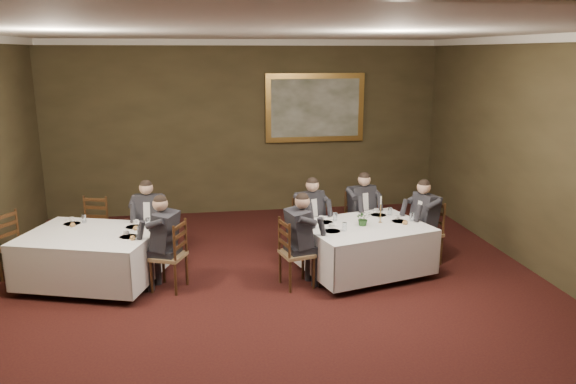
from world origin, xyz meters
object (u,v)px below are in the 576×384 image
object	(u,v)px
chair_main_backleft	(309,242)
painting	(315,108)
diner_main_backright	(360,221)
chair_sec_endright	(170,270)
chair_sec_backright	(151,245)
chair_sec_endleft	(19,260)
candlestick	(380,212)
diner_main_endleft	(297,252)
chair_main_endright	(425,245)
diner_main_backleft	(309,228)
table_second	(92,254)
chair_sec_backleft	(93,242)
centerpiece	(363,218)
chair_main_endleft	(296,267)
diner_sec_endright	(168,254)
chair_main_backright	(360,234)
diner_sec_backright	(150,232)
table_main	(364,245)
diner_main_endright	(425,232)

from	to	relation	value
chair_main_backleft	painting	xyz separation A→B (m)	(0.70, 2.92, 1.86)
diner_main_backright	chair_sec_endright	xyz separation A→B (m)	(-3.09, -1.10, -0.23)
diner_main_backright	chair_sec_backright	xyz separation A→B (m)	(-3.43, -0.00, -0.23)
chair_sec_endleft	candlestick	size ratio (longest dim) A/B	2.38
diner_main_endleft	chair_main_endright	world-z (taller)	diner_main_endleft
diner_main_backleft	chair_main_endright	bearing A→B (deg)	143.81
table_second	chair_sec_backleft	bearing A→B (deg)	99.37
chair_main_backleft	diner_main_backright	xyz separation A→B (m)	(0.93, 0.23, 0.23)
table_second	painting	size ratio (longest dim) A/B	1.06
diner_main_backright	centerpiece	bearing A→B (deg)	62.62
centerpiece	chair_main_endleft	bearing A→B (deg)	-165.35
diner_sec_endright	painting	xyz separation A→B (m)	(2.87, 3.78, 1.63)
chair_main_backright	diner_main_backright	bearing A→B (deg)	90.00
diner_sec_backright	centerpiece	xyz separation A→B (m)	(3.17, -0.99, 0.37)
table_main	painting	size ratio (longest dim) A/B	1.01
diner_main_backright	candlestick	size ratio (longest dim) A/B	3.21
table_second	chair_sec_endright	xyz separation A→B (m)	(1.10, -0.36, -0.17)
diner_main_endright	centerpiece	size ratio (longest dim) A/B	5.61
table_second	chair_sec_backright	distance (m)	1.07
chair_main_backright	chair_sec_backright	distance (m)	3.42
table_second	chair_main_endright	size ratio (longest dim) A/B	2.17
table_second	candlestick	world-z (taller)	candlestick
chair_sec_backleft	centerpiece	size ratio (longest dim) A/B	4.17
diner_main_backleft	diner_main_endleft	xyz separation A→B (m)	(-0.38, -1.03, 0.00)
table_second	diner_main_endright	bearing A→B (deg)	0.37
chair_main_endright	diner_main_endright	bearing A→B (deg)	90.00
diner_main_backleft	centerpiece	xyz separation A→B (m)	(0.66, -0.76, 0.37)
table_main	chair_main_backleft	world-z (taller)	chair_main_backleft
diner_main_backleft	chair_sec_endright	bearing A→B (deg)	0.10
chair_sec_backleft	chair_main_endleft	bearing A→B (deg)	170.18
centerpiece	diner_main_endleft	bearing A→B (deg)	-165.34
diner_main_backright	painting	distance (m)	3.15
chair_sec_backright	centerpiece	world-z (taller)	centerpiece
chair_main_backleft	diner_sec_backright	xyz separation A→B (m)	(-2.50, 0.22, 0.23)
chair_main_backright	chair_sec_backleft	xyz separation A→B (m)	(-4.36, 0.30, 0.00)
table_main	diner_main_endleft	distance (m)	1.11
diner_main_endright	chair_sec_endleft	size ratio (longest dim) A/B	1.35
chair_sec_backright	table_second	bearing A→B (deg)	50.21
chair_main_backright	diner_main_endleft	distance (m)	1.85
diner_main_endleft	centerpiece	distance (m)	1.14
chair_main_backright	painting	world-z (taller)	painting
chair_sec_backright	diner_sec_backright	xyz separation A→B (m)	(-0.00, -0.01, 0.23)
table_main	chair_main_backleft	distance (m)	1.04
chair_main_endleft	table_second	bearing A→B (deg)	-113.81
diner_main_backright	diner_sec_backright	bearing A→B (deg)	-12.46
candlestick	chair_sec_backright	bearing A→B (deg)	165.46
diner_main_endright	diner_main_backright	bearing A→B (deg)	34.23
chair_sec_backright	chair_sec_endright	xyz separation A→B (m)	(0.34, -1.10, 0.00)
diner_main_backright	chair_main_endright	world-z (taller)	diner_main_backright
table_main	diner_main_endright	bearing A→B (deg)	14.78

